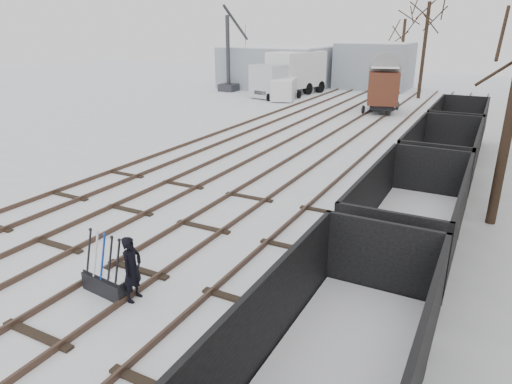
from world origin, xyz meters
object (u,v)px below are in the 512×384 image
box_van_wagon (383,85)px  ground_frame (107,282)px  panel_van (284,89)px  freight_wagon_a (331,384)px  lorry (290,73)px  crane (229,69)px  worker (132,269)px

box_van_wagon → ground_frame: bearing=-104.3°
ground_frame → panel_van: bearing=112.9°
freight_wagon_a → lorry: 37.26m
ground_frame → crane: bearing=122.5°
box_van_wagon → lorry: lorry is taller
worker → ground_frame: bearing=92.5°
lorry → crane: bearing=-165.1°
freight_wagon_a → crane: crane is taller
ground_frame → worker: 0.91m
freight_wagon_a → panel_van: (-14.79, 31.00, 0.01)m
lorry → panel_van: size_ratio=1.98×
panel_van → ground_frame: bearing=-89.8°
ground_frame → panel_van: (-8.87, 29.67, 0.65)m
worker → box_van_wagon: (-0.85, 27.48, 1.13)m
ground_frame → panel_van: panel_van is taller
freight_wagon_a → lorry: bearing=114.7°
worker → crane: bearing=22.3°
worker → freight_wagon_a: bearing=-110.5°
lorry → panel_van: lorry is taller
crane → freight_wagon_a: bearing=-56.4°
worker → lorry: bearing=12.7°
ground_frame → box_van_wagon: (-0.10, 27.58, 1.63)m
box_van_wagon → lorry: size_ratio=0.54×
worker → crane: 36.43m
worker → crane: crane is taller
ground_frame → freight_wagon_a: (5.92, -1.33, 0.64)m
freight_wagon_a → panel_van: 34.35m
lorry → crane: crane is taller
ground_frame → freight_wagon_a: size_ratio=0.25×
crane → panel_van: bearing=-20.5°
lorry → ground_frame: bearing=-59.6°
worker → crane: size_ratio=0.20×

